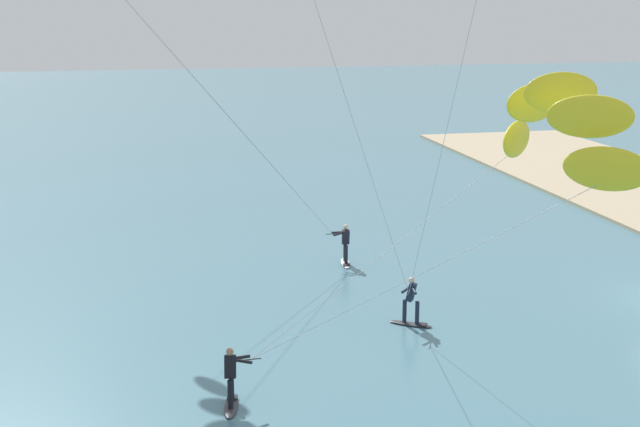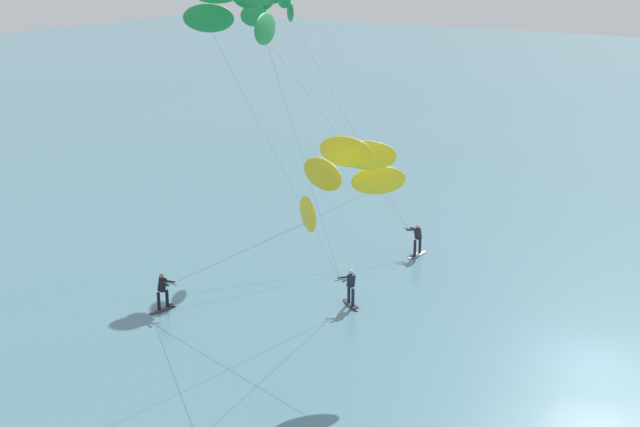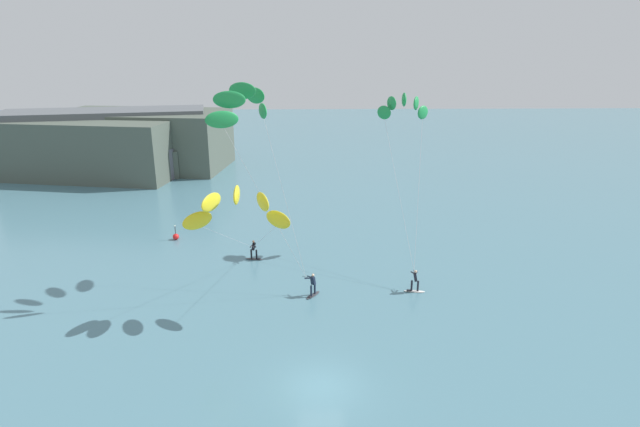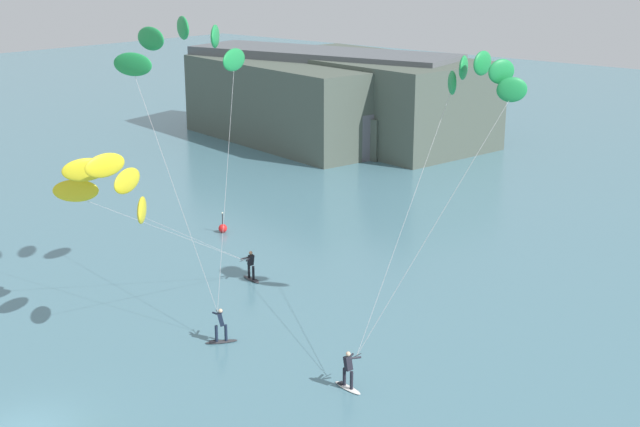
% 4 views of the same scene
% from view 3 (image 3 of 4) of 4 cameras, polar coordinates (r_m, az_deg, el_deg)
% --- Properties ---
extents(ground_plane, '(240.00, 240.00, 0.00)m').
position_cam_3_polar(ground_plane, '(28.35, 0.11, -18.49)').
color(ground_plane, slate).
extents(kitesurfer_nearshore, '(4.33, 9.94, 13.17)m').
position_cam_3_polar(kitesurfer_nearshore, '(42.99, 9.21, 10.66)').
color(kitesurfer_nearshore, white).
rests_on(kitesurfer_nearshore, ground).
extents(kitesurfer_mid_water, '(6.73, 10.45, 8.69)m').
position_cam_3_polar(kitesurfer_mid_water, '(32.69, -8.97, 0.40)').
color(kitesurfer_mid_water, '#333338').
rests_on(kitesurfer_mid_water, ground).
extents(kitesurfer_far_out, '(7.36, 6.31, 14.49)m').
position_cam_3_polar(kitesurfer_far_out, '(35.80, -8.16, 11.18)').
color(kitesurfer_far_out, '#333338').
rests_on(kitesurfer_far_out, ground).
extents(marker_buoy, '(0.56, 0.56, 1.38)m').
position_cam_3_polar(marker_buoy, '(48.87, -15.51, -2.44)').
color(marker_buoy, red).
rests_on(marker_buoy, ground).
extents(distant_headland, '(30.37, 19.85, 8.37)m').
position_cam_3_polar(distant_headland, '(77.70, -21.31, 7.01)').
color(distant_headland, '#4C564C').
rests_on(distant_headland, ground).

